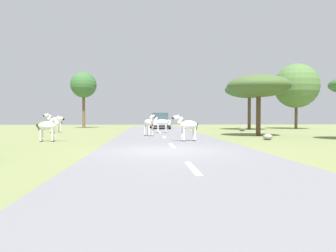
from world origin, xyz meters
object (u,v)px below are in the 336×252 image
Objects in this scene: zebra_0 at (149,123)px; zebra_1 at (187,125)px; zebra_2 at (49,126)px; tree_2 at (296,86)px; tree_1 at (259,86)px; rock_0 at (242,129)px; zebra_3 at (161,122)px; zebra_4 at (55,121)px; car_0 at (160,121)px; rock_1 at (268,137)px; tree_3 at (249,90)px; bush_1 at (44,125)px; tree_4 at (84,85)px.

zebra_0 is 5.09m from zebra_1.
tree_2 reaches higher than zebra_2.
zebra_2 is 0.20× the size of tree_2.
rock_0 is (1.27, 7.72, -3.17)m from tree_1.
zebra_1 is at bearing -137.55° from tree_1.
zebra_2 is at bearing -161.55° from tree_1.
tree_1 is (6.55, -3.84, 2.53)m from zebra_3.
zebra_4 is 0.23× the size of tree_2.
car_0 reaches higher than rock_1.
tree_3 reaches higher than zebra_2.
zebra_3 is at bearing -147.20° from zebra_4.
zebra_1 is at bearing 88.09° from car_0.
zebra_2 reaches higher than bush_1.
zebra_1 is at bearing 178.31° from zebra_4.
zebra_0 is 6.56m from zebra_2.
zebra_3 reaches higher than zebra_1.
rock_0 is at bearing -127.54° from zebra_4.
tree_3 is (9.67, 7.42, 3.33)m from zebra_3.
zebra_3 is at bearing 84.24° from car_0.
tree_2 reaches higher than zebra_3.
bush_1 is 24.66m from rock_1.
tree_2 is at bearing 17.11° from tree_3.
rock_1 is (5.71, -7.67, -0.71)m from zebra_3.
zebra_4 is at bearing 74.99° from zebra_3.
zebra_4 is at bearing 34.26° from car_0.
tree_3 is at bearing -162.89° from tree_2.
tree_4 is (-18.52, 6.85, 1.04)m from tree_3.
zebra_3 reaches higher than zebra_2.
zebra_1 is 4.99m from rock_1.
zebra_0 is at bearing -132.35° from tree_3.
tree_1 is 23.85m from tree_4.
car_0 is (1.29, 13.78, -0.06)m from zebra_0.
zebra_3 is at bearing 149.60° from tree_1.
bush_1 is at bearing -157.40° from zebra_2.
zebra_2 is at bearing -135.73° from tree_3.
tree_2 reaches higher than tree_3.
tree_2 is at bearing 175.24° from car_0.
zebra_3 is (-0.94, 8.97, 0.01)m from zebra_1.
bush_1 is (-12.11, 9.38, -0.40)m from zebra_3.
tree_3 reaches higher than zebra_1.
tree_1 reaches higher than zebra_4.
tree_2 is 1.06× the size of tree_4.
rock_1 is at bearing 96.29° from zebra_2.
tree_4 is at bearing 130.37° from tree_1.
zebra_1 is 8.01m from tree_1.
zebra_1 is at bearing -164.70° from rock_1.
rock_0 is at bearing -145.53° from tree_2.
zebra_4 is at bearing -90.44° from tree_4.
zebra_4 reaches higher than rock_0.
zebra_2 is 2.13× the size of rock_0.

